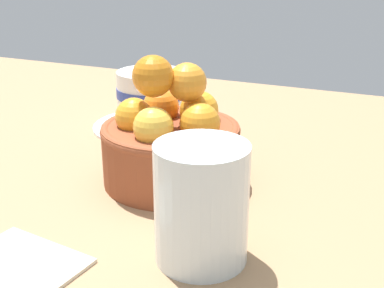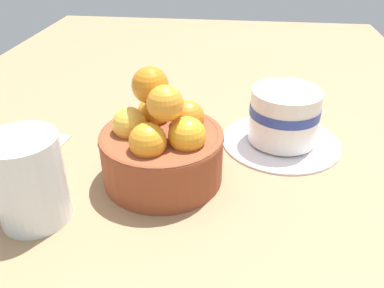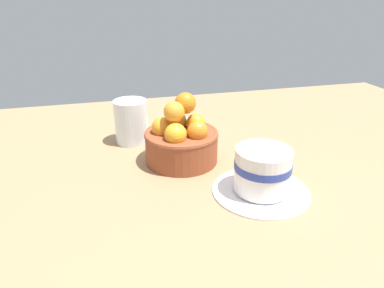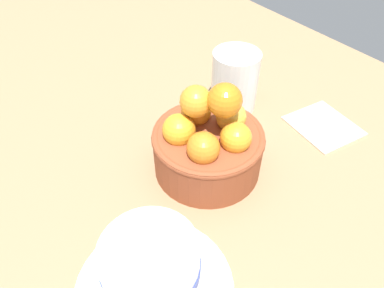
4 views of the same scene
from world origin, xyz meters
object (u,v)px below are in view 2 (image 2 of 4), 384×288
(terracotta_bowl, at_px, (162,145))
(folded_napkin, at_px, (24,149))
(water_glass, at_px, (29,180))
(coffee_cup, at_px, (283,119))

(terracotta_bowl, xyz_separation_m, folded_napkin, (0.04, 0.19, -0.04))
(water_glass, distance_m, folded_napkin, 0.15)
(coffee_cup, height_order, water_glass, water_glass)
(folded_napkin, bearing_deg, coffee_cup, -79.54)
(terracotta_bowl, height_order, water_glass, terracotta_bowl)
(terracotta_bowl, relative_size, coffee_cup, 0.88)
(coffee_cup, bearing_deg, terracotta_bowl, 124.84)
(terracotta_bowl, relative_size, folded_napkin, 1.51)
(coffee_cup, relative_size, water_glass, 1.70)
(coffee_cup, xyz_separation_m, folded_napkin, (-0.06, 0.33, -0.03))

